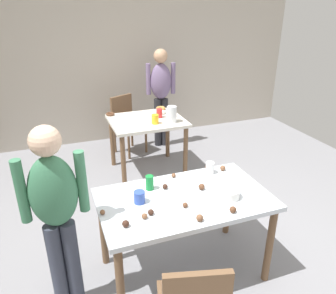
{
  "coord_description": "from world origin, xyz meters",
  "views": [
    {
      "loc": [
        -0.99,
        -2.12,
        2.17
      ],
      "look_at": [
        0.01,
        0.56,
        0.9
      ],
      "focal_mm": 35.31,
      "sensor_mm": 36.0,
      "label": 1
    }
  ],
  "objects_px": {
    "dining_table_far": "(147,128)",
    "soda_can": "(150,183)",
    "dining_table_near": "(184,207)",
    "mixing_bowl": "(228,193)",
    "pitcher_far": "(172,114)",
    "person_girl_near": "(56,208)",
    "person_adult_far": "(161,90)",
    "chair_far_table": "(126,121)"
  },
  "relations": [
    {
      "from": "dining_table_far",
      "to": "soda_can",
      "type": "distance_m",
      "value": 1.76
    },
    {
      "from": "dining_table_near",
      "to": "mixing_bowl",
      "type": "xyz_separation_m",
      "value": [
        0.32,
        -0.11,
        0.13
      ]
    },
    {
      "from": "soda_can",
      "to": "dining_table_far",
      "type": "bearing_deg",
      "value": 73.76
    },
    {
      "from": "dining_table_far",
      "to": "pitcher_far",
      "type": "relative_size",
      "value": 4.59
    },
    {
      "from": "person_girl_near",
      "to": "mixing_bowl",
      "type": "bearing_deg",
      "value": -4.66
    },
    {
      "from": "mixing_bowl",
      "to": "pitcher_far",
      "type": "bearing_deg",
      "value": 83.13
    },
    {
      "from": "person_adult_far",
      "to": "mixing_bowl",
      "type": "height_order",
      "value": "person_adult_far"
    },
    {
      "from": "dining_table_far",
      "to": "person_adult_far",
      "type": "distance_m",
      "value": 0.96
    },
    {
      "from": "chair_far_table",
      "to": "soda_can",
      "type": "bearing_deg",
      "value": -99.03
    },
    {
      "from": "chair_far_table",
      "to": "pitcher_far",
      "type": "distance_m",
      "value": 1.08
    },
    {
      "from": "chair_far_table",
      "to": "mixing_bowl",
      "type": "relative_size",
      "value": 4.74
    },
    {
      "from": "person_adult_far",
      "to": "pitcher_far",
      "type": "height_order",
      "value": "person_adult_far"
    },
    {
      "from": "dining_table_near",
      "to": "soda_can",
      "type": "relative_size",
      "value": 11.07
    },
    {
      "from": "person_adult_far",
      "to": "soda_can",
      "type": "xyz_separation_m",
      "value": [
        -0.96,
        -2.46,
        -0.11
      ]
    },
    {
      "from": "dining_table_far",
      "to": "pitcher_far",
      "type": "xyz_separation_m",
      "value": [
        0.27,
        -0.21,
        0.22
      ]
    },
    {
      "from": "dining_table_near",
      "to": "person_girl_near",
      "type": "distance_m",
      "value": 0.98
    },
    {
      "from": "mixing_bowl",
      "to": "dining_table_far",
      "type": "bearing_deg",
      "value": 91.5
    },
    {
      "from": "person_girl_near",
      "to": "dining_table_far",
      "type": "bearing_deg",
      "value": 57.26
    },
    {
      "from": "person_girl_near",
      "to": "chair_far_table",
      "type": "bearing_deg",
      "value": 67.08
    },
    {
      "from": "person_adult_far",
      "to": "chair_far_table",
      "type": "bearing_deg",
      "value": -176.37
    },
    {
      "from": "chair_far_table",
      "to": "mixing_bowl",
      "type": "height_order",
      "value": "chair_far_table"
    },
    {
      "from": "chair_far_table",
      "to": "person_adult_far",
      "type": "distance_m",
      "value": 0.71
    },
    {
      "from": "dining_table_near",
      "to": "person_adult_far",
      "type": "bearing_deg",
      "value": 74.56
    },
    {
      "from": "dining_table_near",
      "to": "person_adult_far",
      "type": "xyz_separation_m",
      "value": [
        0.74,
        2.68,
        0.26
      ]
    },
    {
      "from": "dining_table_near",
      "to": "person_adult_far",
      "type": "relative_size",
      "value": 0.88
    },
    {
      "from": "pitcher_far",
      "to": "mixing_bowl",
      "type": "bearing_deg",
      "value": -96.87
    },
    {
      "from": "chair_far_table",
      "to": "person_girl_near",
      "type": "height_order",
      "value": "person_girl_near"
    },
    {
      "from": "dining_table_far",
      "to": "soda_can",
      "type": "xyz_separation_m",
      "value": [
        -0.49,
        -1.68,
        0.18
      ]
    },
    {
      "from": "person_girl_near",
      "to": "pitcher_far",
      "type": "bearing_deg",
      "value": 48.65
    },
    {
      "from": "soda_can",
      "to": "person_adult_far",
      "type": "bearing_deg",
      "value": 68.71
    },
    {
      "from": "person_adult_far",
      "to": "dining_table_near",
      "type": "bearing_deg",
      "value": -105.44
    },
    {
      "from": "dining_table_far",
      "to": "person_girl_near",
      "type": "bearing_deg",
      "value": -122.74
    },
    {
      "from": "mixing_bowl",
      "to": "soda_can",
      "type": "xyz_separation_m",
      "value": [
        -0.54,
        0.33,
        0.02
      ]
    },
    {
      "from": "person_girl_near",
      "to": "soda_can",
      "type": "relative_size",
      "value": 12.13
    },
    {
      "from": "dining_table_near",
      "to": "person_adult_far",
      "type": "distance_m",
      "value": 2.79
    },
    {
      "from": "dining_table_far",
      "to": "chair_far_table",
      "type": "relative_size",
      "value": 1.09
    },
    {
      "from": "person_adult_far",
      "to": "mixing_bowl",
      "type": "relative_size",
      "value": 8.34
    },
    {
      "from": "dining_table_far",
      "to": "soda_can",
      "type": "relative_size",
      "value": 7.79
    },
    {
      "from": "dining_table_near",
      "to": "dining_table_far",
      "type": "xyz_separation_m",
      "value": [
        0.27,
        1.89,
        -0.02
      ]
    },
    {
      "from": "dining_table_near",
      "to": "person_girl_near",
      "type": "bearing_deg",
      "value": -179.35
    },
    {
      "from": "person_girl_near",
      "to": "soda_can",
      "type": "xyz_separation_m",
      "value": [
        0.74,
        0.23,
        -0.07
      ]
    },
    {
      "from": "dining_table_far",
      "to": "mixing_bowl",
      "type": "distance_m",
      "value": 2.01
    }
  ]
}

